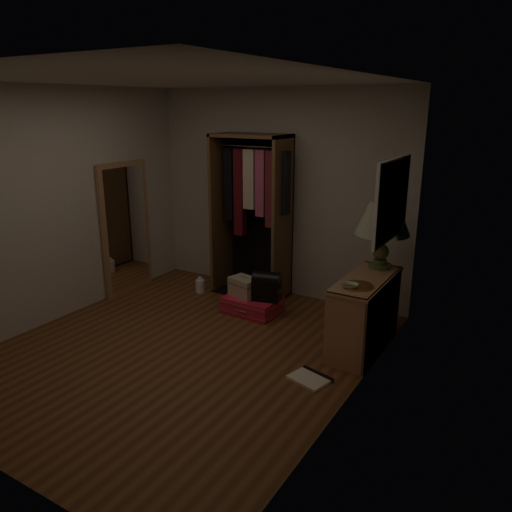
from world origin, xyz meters
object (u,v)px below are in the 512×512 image
Objects in this scene: floor_mirror at (126,228)px; black_bag at (267,285)px; train_case at (244,287)px; console_bookshelf at (365,311)px; white_jug at (200,286)px; table_lamp at (383,220)px; open_wardrobe at (254,202)px; pink_suitcase at (252,305)px.

floor_mirror is 2.06m from black_bag.
console_bookshelf is at bearing 8.65° from train_case.
floor_mirror is at bearing -154.48° from white_jug.
table_lamp is at bearing 7.08° from floor_mirror.
open_wardrobe is 3.08× the size of pink_suitcase.
table_lamp is 2.65m from white_jug.
train_case is 1.08× the size of black_bag.
train_case is 1.83× the size of white_jug.
pink_suitcase is 0.24m from train_case.
pink_suitcase is 3.17× the size of white_jug.
open_wardrobe is at bearing 120.89° from pink_suitcase.
white_jug is at bearing -149.70° from open_wardrobe.
train_case is 0.30m from black_bag.
table_lamp reaches higher than pink_suitcase.
train_case is (1.71, 0.16, -0.53)m from floor_mirror.
console_bookshelf is at bearing 0.62° from floor_mirror.
table_lamp is (1.53, 0.24, 0.95)m from train_case.
floor_mirror is 1.97m from pink_suitcase.
open_wardrobe is 2.93× the size of table_lamp.
console_bookshelf reaches higher than pink_suitcase.
open_wardrobe is 5.33× the size of train_case.
train_case is at bearing 5.42° from floor_mirror.
console_bookshelf reaches higher than train_case.
pink_suitcase is 0.95× the size of table_lamp.
white_jug is at bearing 171.00° from console_bookshelf.
floor_mirror is at bearing -161.16° from train_case.
open_wardrobe reaches higher than table_lamp.
floor_mirror is 4.42× the size of train_case.
train_case is (-0.10, -0.02, 0.22)m from pink_suitcase.
train_case is (0.23, -0.61, -0.89)m from open_wardrobe.
white_jug is (0.86, 0.41, -0.76)m from floor_mirror.
console_bookshelf is 2.43m from white_jug.
black_bag is 1.70× the size of white_jug.
floor_mirror is 3.29m from table_lamp.
floor_mirror reaches higher than white_jug.
open_wardrobe is 1.11m from train_case.
black_bag reaches higher than pink_suitcase.
floor_mirror is at bearing -172.50° from pink_suitcase.
black_bag is (0.19, 0.02, 0.28)m from pink_suitcase.
console_bookshelf is 1.25m from black_bag.
console_bookshelf is 2.07m from open_wardrobe.
floor_mirror reaches higher than pink_suitcase.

